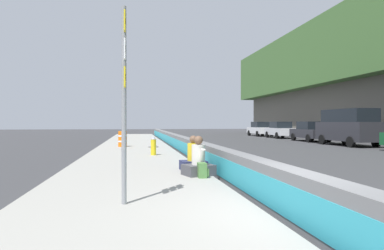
% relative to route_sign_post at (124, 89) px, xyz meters
% --- Properties ---
extents(ground_plane, '(160.00, 160.00, 0.00)m').
position_rel_route_sign_post_xyz_m(ground_plane, '(-1.21, -2.78, -2.23)').
color(ground_plane, '#353538').
rests_on(ground_plane, ground).
extents(sidewalk_strip, '(80.00, 4.40, 0.14)m').
position_rel_route_sign_post_xyz_m(sidewalk_strip, '(-1.21, -0.13, -2.16)').
color(sidewalk_strip, gray).
rests_on(sidewalk_strip, ground_plane).
extents(jersey_barrier, '(76.00, 0.45, 0.85)m').
position_rel_route_sign_post_xyz_m(jersey_barrier, '(-1.21, -2.78, -1.81)').
color(jersey_barrier, slate).
rests_on(jersey_barrier, ground_plane).
extents(route_sign_post, '(0.44, 0.09, 3.60)m').
position_rel_route_sign_post_xyz_m(route_sign_post, '(0.00, 0.00, 0.00)').
color(route_sign_post, gray).
rests_on(route_sign_post, sidewalk_strip).
extents(fire_hydrant, '(0.26, 0.46, 0.88)m').
position_rel_route_sign_post_xyz_m(fire_hydrant, '(9.43, -1.03, -1.65)').
color(fire_hydrant, gold).
rests_on(fire_hydrant, sidewalk_strip).
extents(seated_person_foreground, '(0.87, 0.95, 1.11)m').
position_rel_route_sign_post_xyz_m(seated_person_foreground, '(3.19, -1.96, -1.75)').
color(seated_person_foreground, '#424247').
rests_on(seated_person_foreground, sidewalk_strip).
extents(seated_person_middle, '(0.72, 0.83, 1.08)m').
position_rel_route_sign_post_xyz_m(seated_person_middle, '(4.27, -2.00, -1.76)').
color(seated_person_middle, '#23284C').
rests_on(seated_person_middle, sidewalk_strip).
extents(backpack, '(0.32, 0.28, 0.40)m').
position_rel_route_sign_post_xyz_m(backpack, '(2.74, -1.99, -1.90)').
color(backpack, '#4C7A3D').
rests_on(backpack, sidewalk_strip).
extents(construction_barrel, '(0.54, 0.54, 0.95)m').
position_rel_route_sign_post_xyz_m(construction_barrel, '(15.26, 0.55, -1.61)').
color(construction_barrel, orange).
rests_on(construction_barrel, sidewalk_strip).
extents(parked_car_fourth, '(5.16, 2.22, 2.56)m').
position_rel_route_sign_post_xyz_m(parked_car_fourth, '(15.74, -14.92, -0.88)').
color(parked_car_fourth, '#28282D').
rests_on(parked_car_fourth, ground_plane).
extents(parked_car_midline, '(4.55, 2.05, 1.71)m').
position_rel_route_sign_post_xyz_m(parked_car_midline, '(21.23, -15.04, -1.37)').
color(parked_car_midline, '#28282D').
rests_on(parked_car_midline, ground_plane).
extents(parked_car_far, '(4.56, 2.07, 1.71)m').
position_rel_route_sign_post_xyz_m(parked_car_far, '(27.64, -15.11, -1.37)').
color(parked_car_far, silver).
rests_on(parked_car_far, ground_plane).
extents(parked_car_farther, '(4.52, 2.00, 1.71)m').
position_rel_route_sign_post_xyz_m(parked_car_farther, '(33.14, -14.99, -1.37)').
color(parked_car_farther, silver).
rests_on(parked_car_farther, ground_plane).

